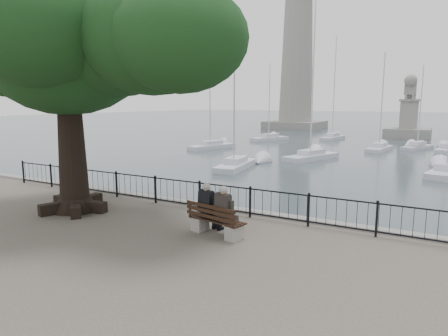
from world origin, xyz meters
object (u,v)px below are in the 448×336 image
Objects in this scene: bench at (216,224)px; lighthouse at (297,59)px; person_right at (226,213)px; lion_monument at (408,122)px; tree at (86,37)px; person_left at (210,209)px.

bench is 65.43m from lighthouse.
person_right reaches higher than bench.
person_right is at bearing -90.87° from lion_monument.
lighthouse is 25.56m from lion_monument.
tree is at bearing 179.48° from bench.
tree is (-4.62, -0.12, 5.24)m from person_left.
lion_monument is at bearing -31.09° from lighthouse.
person_right is at bearing -10.63° from person_left.
person_left is 0.18× the size of lion_monument.
person_right is at bearing -0.01° from tree.
bench is at bearing -29.04° from person_left.
lighthouse is (-19.24, 61.59, 10.78)m from person_right.
bench is 49.59m from lion_monument.
lion_monument reaches higher than bench.
tree is at bearing 179.99° from person_right.
lion_monument reaches higher than person_left.
lighthouse is 3.52× the size of lion_monument.
person_left is at bearing -91.60° from lion_monument.
person_right is 0.05× the size of lighthouse.
bench is 1.24× the size of person_left.
person_right is at bearing 7.28° from bench.
bench is 0.50m from person_right.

